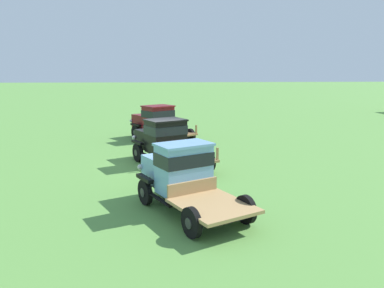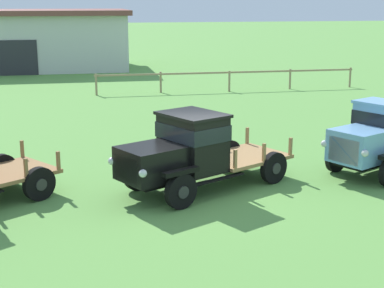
% 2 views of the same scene
% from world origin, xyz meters
% --- Properties ---
extents(ground_plane, '(240.00, 240.00, 0.00)m').
position_xyz_m(ground_plane, '(0.00, 0.00, 0.00)').
color(ground_plane, '#5B9342').
extents(paddock_fence, '(15.13, 0.49, 1.17)m').
position_xyz_m(paddock_fence, '(5.63, 17.64, 0.86)').
color(paddock_fence, '#997F60').
rests_on(paddock_fence, ground).
extents(vintage_truck_second_in_line, '(5.44, 3.95, 2.16)m').
position_xyz_m(vintage_truck_second_in_line, '(-0.07, 0.33, 1.14)').
color(vintage_truck_second_in_line, black).
rests_on(vintage_truck_second_in_line, ground).
extents(vintage_truck_midrow_center, '(5.00, 3.68, 2.16)m').
position_xyz_m(vintage_truck_midrow_center, '(5.83, 0.84, 1.12)').
color(vintage_truck_midrow_center, black).
rests_on(vintage_truck_midrow_center, ground).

